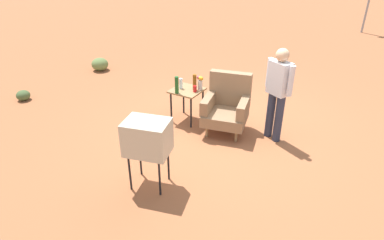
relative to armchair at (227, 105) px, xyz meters
The scene contains 12 objects.
ground_plane 0.51m from the armchair, 119.39° to the left, with size 60.00×60.00×0.00m, color #A05B38.
armchair is the anchor object (origin of this frame).
side_table 0.83m from the armchair, behind, with size 0.56×0.56×0.65m.
tv_on_stand 2.05m from the armchair, 96.43° to the right, with size 0.70×0.58×1.03m.
person_standing 0.97m from the armchair, 10.07° to the left, with size 0.52×0.36×1.64m.
soda_can_red 0.67m from the armchair, behind, with size 0.07×0.07×0.12m, color red.
bottle_wine_green 0.99m from the armchair, 162.27° to the right, with size 0.07×0.07×0.32m, color #1E5623.
bottle_tall_amber 0.76m from the armchair, behind, with size 0.07×0.07×0.30m, color brown.
bottle_short_clear 0.99m from the armchair, behind, with size 0.06×0.06×0.20m, color silver.
flower_vase 0.69m from the armchair, behind, with size 0.15×0.10×0.27m.
shrub_near 4.61m from the armchair, 165.63° to the right, with size 0.29×0.29×0.23m, color #475B33.
shrub_mid 4.59m from the armchair, 164.90° to the left, with size 0.45×0.45×0.35m, color olive.
Camera 1 is at (2.30, -5.04, 3.08)m, focal length 30.84 mm.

